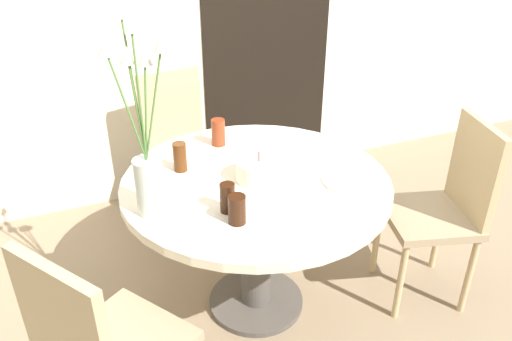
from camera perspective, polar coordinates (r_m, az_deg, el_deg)
name	(u,v)px	position (r m, az deg, el deg)	size (l,w,h in m)	color
ground_plane	(256,302)	(2.62, 0.00, -14.84)	(16.00, 16.00, 0.00)	#89755B
doorway_panel	(268,33)	(3.41, 1.34, 15.43)	(0.90, 0.01, 2.05)	black
dining_table	(256,206)	(2.26, 0.00, -4.09)	(1.18, 1.18, 0.73)	beige
chair_far_back	(179,140)	(3.01, -8.74, 3.43)	(0.45, 0.45, 0.94)	#9E896B
chair_near_front	(447,202)	(2.54, 20.98, -3.38)	(0.50, 0.50, 0.94)	#9E896B
birthday_cake	(259,170)	(2.16, 0.33, 0.02)	(0.20, 0.20, 0.14)	white
flower_vase	(146,155)	(1.90, -12.44, 1.76)	(0.24, 0.19, 0.76)	silver
side_plate	(346,181)	(2.19, 10.29, -1.20)	(0.21, 0.21, 0.01)	silver
drink_glass_0	(180,157)	(2.25, -8.69, 1.54)	(0.06, 0.06, 0.13)	#51280F
drink_glass_1	(237,209)	(1.87, -2.19, -4.47)	(0.07, 0.07, 0.12)	#33190C
drink_glass_2	(218,132)	(2.47, -4.34, 4.37)	(0.07, 0.07, 0.13)	maroon
drink_glass_3	(227,198)	(1.94, -3.28, -3.13)	(0.06, 0.06, 0.12)	#33190C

